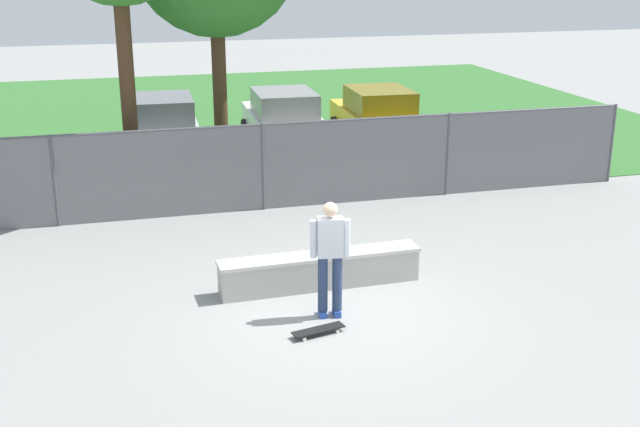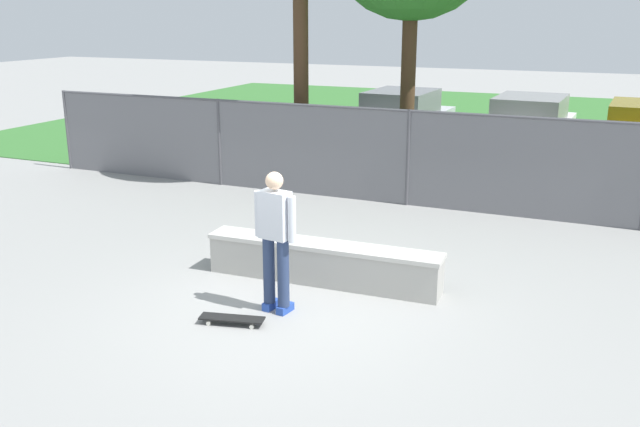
# 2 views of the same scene
# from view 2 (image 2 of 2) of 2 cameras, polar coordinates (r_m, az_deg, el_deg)

# --- Properties ---
(ground_plane) EXTENTS (80.00, 80.00, 0.00)m
(ground_plane) POSITION_cam_2_polar(r_m,az_deg,el_deg) (8.91, -2.84, -8.01)
(ground_plane) COLOR gray
(grass_strip) EXTENTS (28.96, 20.00, 0.02)m
(grass_strip) POSITION_cam_2_polar(r_m,az_deg,el_deg) (23.62, 14.21, 6.91)
(grass_strip) COLOR #336B2D
(grass_strip) RESTS_ON ground
(concrete_ledge) EXTENTS (3.40, 0.58, 0.58)m
(concrete_ledge) POSITION_cam_2_polar(r_m,az_deg,el_deg) (9.67, 0.21, -4.09)
(concrete_ledge) COLOR #A8A59E
(concrete_ledge) RESTS_ON ground
(skateboarder) EXTENTS (0.59, 0.32, 1.82)m
(skateboarder) POSITION_cam_2_polar(r_m,az_deg,el_deg) (8.53, -3.71, -1.87)
(skateboarder) COLOR #2647A5
(skateboarder) RESTS_ON ground
(skateboard) EXTENTS (0.82, 0.37, 0.09)m
(skateboard) POSITION_cam_2_polar(r_m,az_deg,el_deg) (8.57, -7.30, -8.62)
(skateboard) COLOR black
(skateboard) RESTS_ON ground
(chainlink_fence) EXTENTS (17.03, 0.07, 1.88)m
(chainlink_fence) POSITION_cam_2_polar(r_m,az_deg,el_deg) (13.51, 7.30, 4.91)
(chainlink_fence) COLOR #4C4C51
(chainlink_fence) RESTS_ON ground
(car_silver) EXTENTS (2.16, 4.28, 1.66)m
(car_silver) POSITION_cam_2_polar(r_m,az_deg,el_deg) (18.98, 6.80, 7.63)
(car_silver) COLOR #B7BABF
(car_silver) RESTS_ON ground
(car_white) EXTENTS (2.16, 4.28, 1.66)m
(car_white) POSITION_cam_2_polar(r_m,az_deg,el_deg) (18.36, 16.91, 6.76)
(car_white) COLOR silver
(car_white) RESTS_ON ground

